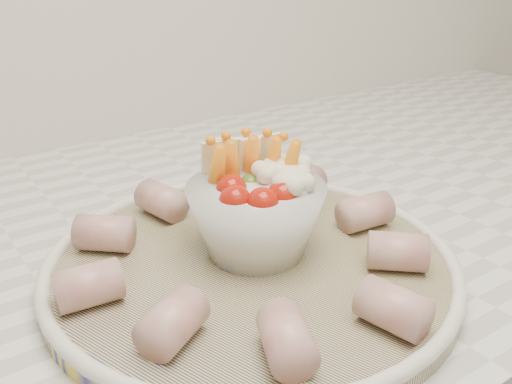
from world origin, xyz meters
TOP-DOWN VIEW (x-y plane):
  - serving_platter at (0.15, 1.34)m, footprint 0.44×0.44m
  - veggie_bowl at (0.17, 1.35)m, footprint 0.12×0.12m
  - cured_meat_rolls at (0.15, 1.34)m, footprint 0.30×0.31m

SIDE VIEW (x-z plane):
  - serving_platter at x=0.15m, z-range 0.92..0.94m
  - cured_meat_rolls at x=0.15m, z-range 0.94..0.97m
  - veggie_bowl at x=0.17m, z-range 0.92..1.02m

